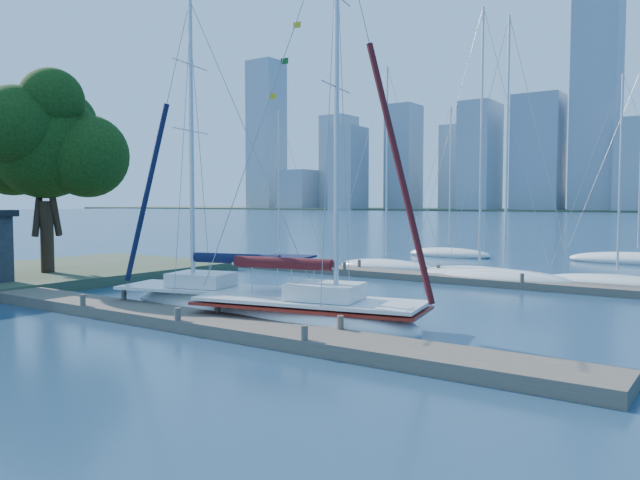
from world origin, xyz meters
The scene contains 14 objects.
ground centered at (0.00, 0.00, 0.00)m, with size 700.00×700.00×0.00m, color #17334A.
near_dock centered at (0.00, 0.00, 0.20)m, with size 26.00×2.00×0.40m, color #4E4339.
far_dock centered at (2.00, 16.00, 0.18)m, with size 30.00×1.80×0.36m, color #4E4339.
shore centered at (-17.00, 3.00, 0.25)m, with size 12.00×22.00×0.50m, color #38472D.
tree centered at (-15.16, 3.98, 7.32)m, with size 7.99×7.30×10.80m.
sailboat_navy centered at (-1.70, 2.49, 0.97)m, with size 8.40×4.46×12.23m.
sailboat_maroon centered at (2.98, 2.15, 1.12)m, with size 8.58×4.29×13.98m.
bg_boat_0 centered at (-10.72, 17.70, 0.22)m, with size 6.19×3.44×10.47m.
bg_boat_1 centered at (-3.50, 19.17, 0.25)m, with size 6.71×4.22×12.69m.
bg_boat_2 centered at (3.15, 17.21, 0.29)m, with size 7.23×4.44×14.58m.
bg_boat_3 centered at (4.70, 16.62, 0.28)m, with size 7.31×3.94×13.73m.
bg_boat_4 centered at (9.61, 18.34, 0.22)m, with size 7.63×4.61×10.56m.
bg_boat_6 centered at (-4.10, 30.23, 0.24)m, with size 6.72×2.61×11.68m.
bg_boat_7 centered at (8.59, 32.34, 0.27)m, with size 9.12×4.25×13.73m.
Camera 1 is at (14.93, -14.41, 4.14)m, focal length 35.00 mm.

